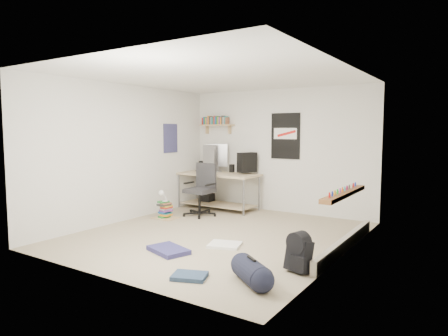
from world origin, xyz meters
The scene contains 26 objects.
floor centered at (0.00, 0.00, -0.01)m, with size 4.00×4.50×0.01m, color gray.
ceiling centered at (0.00, 0.00, 2.50)m, with size 4.00×4.50×0.01m, color white.
back_wall centered at (0.00, 2.25, 1.25)m, with size 4.00×0.01×2.50m, color silver.
left_wall centered at (-2.00, 0.00, 1.25)m, with size 0.01×4.50×2.50m, color silver.
right_wall centered at (2.00, 0.00, 1.25)m, with size 0.01×4.50×2.50m, color silver.
desk centered at (-1.17, 1.77, 0.36)m, with size 1.74×0.76×0.79m, color tan.
monitor_left centered at (-1.43, 1.83, 1.03)m, with size 0.43×0.11×0.47m, color #AAAAAF.
monitor_right centered at (-1.33, 1.98, 1.04)m, with size 0.44×0.11×0.49m, color gray.
pc_tower centered at (-0.60, 2.00, 1.00)m, with size 0.19×0.39×0.41m, color black.
keyboard centered at (-1.41, 1.57, 0.80)m, with size 0.42×0.15×0.02m, color black.
speaker_left centered at (-1.72, 1.93, 0.89)m, with size 0.10×0.10×0.20m, color black.
speaker_right centered at (-0.87, 1.83, 0.88)m, with size 0.08×0.08×0.17m, color black.
office_chair centered at (-1.10, 1.01, 0.49)m, with size 0.67×0.67×1.03m, color #262629.
wall_shelf centered at (-1.45, 2.14, 1.78)m, with size 0.80×0.22×0.24m, color tan.
poster_back_wall centered at (0.15, 2.23, 1.55)m, with size 0.62×0.03×0.92m, color black.
poster_left_wall centered at (-1.99, 1.20, 1.50)m, with size 0.02×0.42×0.60m, color navy.
window centered at (1.95, 0.30, 1.45)m, with size 0.10×1.50×1.26m, color brown.
baseboard_heater centered at (1.96, 0.30, 0.09)m, with size 0.08×2.50×0.18m, color #B7B2A8.
backpack centered at (1.75, -0.88, 0.20)m, with size 0.28×0.22×0.37m, color black.
duffel_bag centered at (1.46, -1.50, 0.14)m, with size 0.27×0.27×0.53m, color black.
tshirt centered at (0.45, -0.47, 0.02)m, with size 0.44×0.38×0.04m, color silver.
jeans_a centered at (-0.04, -1.13, 0.03)m, with size 0.59×0.37×0.06m, color navy.
jeans_b centered at (0.80, -1.74, 0.03)m, with size 0.38×0.29×0.05m, color navy.
book_stack centered at (-1.50, 0.46, 0.15)m, with size 0.39×0.32×0.27m, color brown.
desk_lamp centered at (-1.48, 0.44, 0.38)m, with size 0.11×0.19×0.19m, color white.
subwoofer centered at (-1.55, 1.90, 0.14)m, with size 0.25×0.25×0.28m, color black.
Camera 1 is at (3.50, -5.18, 1.66)m, focal length 32.00 mm.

